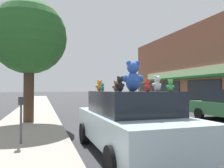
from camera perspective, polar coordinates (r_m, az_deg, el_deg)
sidewalk_near at (r=5.51m, az=-23.76°, el=-17.62°), size 2.68×90.00×0.15m
plush_art_car at (r=5.65m, az=4.97°, el=-9.62°), size 2.12×4.37×1.57m
teddy_bear_giant at (r=5.65m, az=5.50°, el=1.97°), size 0.60×0.40×0.79m
teddy_bear_purple at (r=6.37m, az=1.86°, el=-0.47°), size 0.22×0.21×0.32m
teddy_bear_brown at (r=5.26m, az=1.06°, el=-0.57°), size 0.20×0.12×0.26m
teddy_bear_orange at (r=6.13m, az=-3.31°, el=-0.42°), size 0.24×0.15×0.32m
teddy_bear_white at (r=5.32m, az=11.71°, el=0.09°), size 0.29×0.20×0.39m
teddy_bear_teal at (r=5.89m, az=-2.51°, el=-0.84°), size 0.13×0.17×0.22m
teddy_bear_black at (r=5.02m, az=2.09°, el=-0.02°), size 0.27×0.18×0.36m
teddy_bear_cream at (r=5.85m, az=4.91°, el=-0.32°), size 0.25×0.20×0.33m
teddy_bear_red at (r=4.63m, az=9.27°, el=-0.38°), size 0.19×0.18×0.28m
teddy_bear_green at (r=4.89m, az=14.99°, el=-0.43°), size 0.20×0.13×0.27m
street_tree at (r=10.87m, az=-20.81°, el=11.25°), size 3.39×3.39×5.56m
parking_meter at (r=6.48m, az=-22.67°, el=-7.17°), size 0.14×0.10×1.27m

